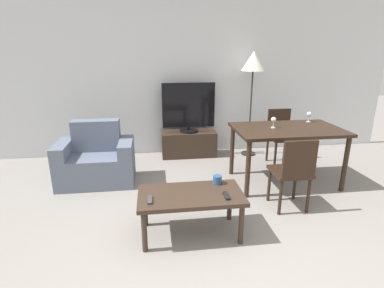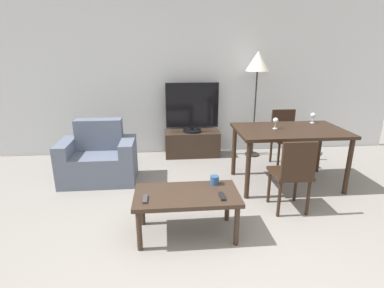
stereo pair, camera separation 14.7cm
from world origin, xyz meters
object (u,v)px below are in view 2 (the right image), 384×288
(dining_chair_near, at_px, (293,172))
(cup_white_near, at_px, (215,180))
(wine_glass_left, at_px, (276,121))
(wine_glass_center, at_px, (313,116))
(coffee_table, at_px, (187,199))
(dining_chair_far, at_px, (285,134))
(tv, at_px, (192,108))
(remote_primary, at_px, (222,196))
(floor_lamp, at_px, (258,65))
(tv_stand, at_px, (192,144))
(remote_secondary, at_px, (145,199))
(dining_table, at_px, (289,136))
(armchair, at_px, (99,160))

(dining_chair_near, height_order, cup_white_near, dining_chair_near)
(wine_glass_left, bearing_deg, wine_glass_center, 22.13)
(coffee_table, height_order, wine_glass_left, wine_glass_left)
(coffee_table, distance_m, dining_chair_far, 2.44)
(tv, distance_m, dining_chair_far, 1.53)
(dining_chair_far, distance_m, remote_primary, 2.32)
(floor_lamp, relative_size, wine_glass_left, 11.83)
(floor_lamp, bearing_deg, tv_stand, 175.48)
(tv, distance_m, dining_chair_near, 2.20)
(tv, height_order, dining_chair_near, tv)
(remote_primary, xyz_separation_m, remote_secondary, (-0.71, 0.01, 0.00))
(wine_glass_center, bearing_deg, remote_primary, -136.83)
(dining_chair_near, height_order, dining_chair_far, same)
(dining_chair_far, xyz_separation_m, cup_white_near, (-1.37, -1.60, -0.00))
(cup_white_near, bearing_deg, remote_primary, -85.17)
(dining_chair_near, bearing_deg, coffee_table, -164.89)
(dining_chair_far, bearing_deg, remote_secondary, -137.62)
(floor_lamp, relative_size, remote_primary, 11.51)
(remote_primary, height_order, wine_glass_left, wine_glass_left)
(dining_chair_near, xyz_separation_m, wine_glass_left, (0.05, 0.76, 0.38))
(coffee_table, xyz_separation_m, remote_secondary, (-0.39, -0.10, 0.07))
(dining_table, height_order, floor_lamp, floor_lamp)
(remote_secondary, height_order, wine_glass_left, wine_glass_left)
(wine_glass_left, bearing_deg, cup_white_near, -136.04)
(remote_primary, height_order, remote_secondary, same)
(armchair, height_order, tv_stand, armchair)
(dining_chair_near, relative_size, wine_glass_left, 5.86)
(tv, bearing_deg, wine_glass_left, -51.42)
(tv, relative_size, wine_glass_center, 5.96)
(tv_stand, xyz_separation_m, dining_chair_far, (1.40, -0.52, 0.27))
(armchair, xyz_separation_m, dining_chair_far, (2.78, 0.38, 0.18))
(dining_chair_far, relative_size, wine_glass_left, 5.86)
(coffee_table, height_order, dining_chair_far, dining_chair_far)
(armchair, distance_m, wine_glass_left, 2.43)
(coffee_table, bearing_deg, tv_stand, 83.39)
(remote_secondary, relative_size, wine_glass_left, 1.03)
(dining_chair_far, relative_size, wine_glass_center, 5.86)
(dining_chair_near, relative_size, cup_white_near, 9.65)
(tv, xyz_separation_m, floor_lamp, (1.04, -0.08, 0.68))
(dining_chair_far, xyz_separation_m, remote_primary, (-1.34, -1.88, -0.03))
(wine_glass_center, bearing_deg, tv_stand, 149.05)
(remote_secondary, distance_m, cup_white_near, 0.74)
(coffee_table, xyz_separation_m, floor_lamp, (1.30, 2.21, 1.13))
(tv_stand, xyz_separation_m, coffee_table, (-0.27, -2.30, 0.18))
(floor_lamp, bearing_deg, remote_primary, -112.89)
(coffee_table, height_order, dining_chair_near, dining_chair_near)
(dining_chair_far, bearing_deg, remote_primary, -125.51)
(cup_white_near, bearing_deg, dining_chair_near, 8.92)
(dining_chair_near, bearing_deg, wine_glass_left, 85.98)
(wine_glass_left, bearing_deg, dining_table, -10.44)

